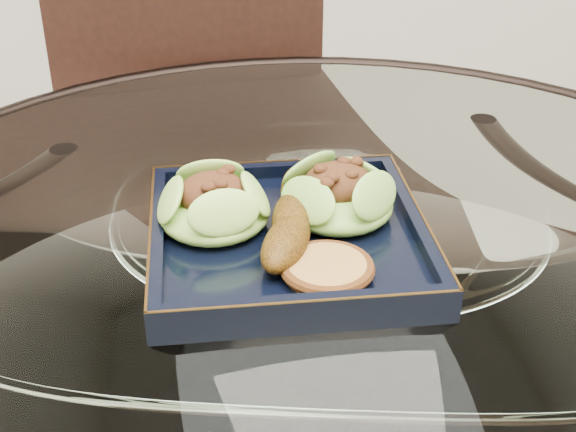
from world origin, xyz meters
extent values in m
cylinder|color=white|center=(0.00, 0.00, 0.76)|extent=(1.10, 1.10, 0.01)
torus|color=black|center=(0.00, 0.00, 0.76)|extent=(1.13, 1.13, 0.02)
cylinder|color=black|center=(0.28, 0.28, 0.38)|extent=(0.04, 0.04, 0.75)
cylinder|color=black|center=(-0.28, 0.28, 0.38)|extent=(0.04, 0.04, 0.75)
cube|color=black|center=(-0.09, 0.38, 0.52)|extent=(0.49, 0.49, 0.04)
cube|color=black|center=(-0.10, 0.59, 0.82)|extent=(0.44, 0.06, 0.51)
cylinder|color=black|center=(-0.30, 0.57, 0.25)|extent=(0.04, 0.04, 0.50)
cylinder|color=black|center=(0.10, 0.59, 0.25)|extent=(0.04, 0.04, 0.50)
cube|color=black|center=(-0.04, -0.01, 0.77)|extent=(0.28, 0.28, 0.02)
ellipsoid|color=#69A730|center=(-0.11, 0.02, 0.80)|extent=(0.14, 0.14, 0.04)
ellipsoid|color=#539D2D|center=(0.01, 0.01, 0.80)|extent=(0.13, 0.13, 0.04)
ellipsoid|color=#663E0A|center=(-0.04, -0.01, 0.80)|extent=(0.10, 0.19, 0.04)
cylinder|color=#AC7939|center=(-0.02, -0.09, 0.79)|extent=(0.09, 0.09, 0.01)
camera|label=1|loc=(-0.16, -0.68, 1.19)|focal=50.00mm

